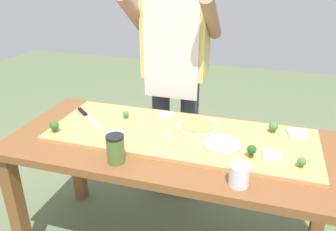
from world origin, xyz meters
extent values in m
cube|color=brown|center=(-0.79, -0.30, 0.35)|extent=(0.07, 0.07, 0.71)
cube|color=brown|center=(-0.79, 0.30, 0.35)|extent=(0.07, 0.07, 0.71)
cube|color=brown|center=(0.79, 0.30, 0.35)|extent=(0.07, 0.07, 0.71)
cube|color=brown|center=(0.00, 0.00, 0.73)|extent=(1.71, 0.73, 0.04)
cube|color=tan|center=(0.01, 0.06, 0.76)|extent=(1.36, 0.51, 0.02)
cube|color=#B7BABF|center=(-0.48, 0.04, 0.77)|extent=(0.17, 0.14, 0.00)
cube|color=black|center=(-0.60, 0.14, 0.78)|extent=(0.10, 0.08, 0.02)
cylinder|color=beige|center=(0.08, 0.16, 0.77)|extent=(0.23, 0.23, 0.01)
cylinder|color=#899E4C|center=(0.08, 0.16, 0.78)|extent=(0.19, 0.19, 0.01)
cylinder|color=beige|center=(0.23, 0.00, 0.77)|extent=(0.19, 0.19, 0.01)
cylinder|color=beige|center=(0.23, 0.00, 0.78)|extent=(0.15, 0.15, 0.01)
cube|color=silver|center=(0.46, -0.04, 0.77)|extent=(0.09, 0.09, 0.01)
cube|color=silver|center=(-0.12, 0.24, 0.77)|extent=(0.08, 0.08, 0.01)
cube|color=silver|center=(-0.31, -0.06, 0.77)|extent=(0.09, 0.09, 0.01)
cube|color=silver|center=(0.58, 0.23, 0.77)|extent=(0.11, 0.11, 0.01)
cylinder|color=#366618|center=(-0.62, -0.12, 0.78)|extent=(0.02, 0.02, 0.02)
sphere|color=#2D6623|center=(-0.62, -0.12, 0.80)|extent=(0.05, 0.05, 0.05)
cylinder|color=#487A23|center=(-0.33, 0.15, 0.77)|extent=(0.02, 0.02, 0.01)
sphere|color=#427F33|center=(-0.33, 0.15, 0.79)|extent=(0.04, 0.04, 0.04)
cylinder|color=#487A23|center=(0.59, -0.09, 0.77)|extent=(0.02, 0.02, 0.02)
sphere|color=#427F33|center=(0.59, -0.09, 0.80)|extent=(0.04, 0.04, 0.04)
cylinder|color=#487A23|center=(0.46, 0.21, 0.78)|extent=(0.02, 0.02, 0.02)
sphere|color=#427F33|center=(0.46, 0.21, 0.80)|extent=(0.05, 0.05, 0.05)
cylinder|color=#2C5915|center=(0.38, -0.07, 0.78)|extent=(0.02, 0.02, 0.03)
sphere|color=#23561E|center=(0.38, -0.07, 0.81)|extent=(0.04, 0.04, 0.04)
cube|color=silver|center=(-0.04, -0.02, 0.78)|extent=(0.02, 0.02, 0.02)
cube|color=white|center=(0.30, -0.12, 0.77)|extent=(0.02, 0.02, 0.01)
cube|color=white|center=(-0.29, 0.26, 0.78)|extent=(0.02, 0.02, 0.02)
cylinder|color=white|center=(0.34, -0.27, 0.79)|extent=(0.08, 0.08, 0.09)
cylinder|color=white|center=(0.34, -0.27, 0.78)|extent=(0.07, 0.07, 0.05)
cylinder|color=#517033|center=(-0.21, -0.25, 0.81)|extent=(0.08, 0.08, 0.12)
cylinder|color=black|center=(-0.21, -0.25, 0.87)|extent=(0.08, 0.08, 0.01)
cylinder|color=#333847|center=(-0.27, 0.58, 0.45)|extent=(0.12, 0.12, 0.90)
cylinder|color=#333847|center=(-0.07, 0.58, 0.45)|extent=(0.12, 0.12, 0.90)
cube|color=#D1C670|center=(-0.17, 0.58, 1.18)|extent=(0.40, 0.20, 0.55)
cube|color=silver|center=(-0.17, 0.47, 1.09)|extent=(0.34, 0.01, 0.60)
cylinder|color=#997056|center=(-0.40, 0.48, 1.30)|extent=(0.08, 0.39, 0.31)
cylinder|color=#997056|center=(0.06, 0.48, 1.30)|extent=(0.08, 0.39, 0.31)
camera|label=1|loc=(0.40, -1.44, 1.58)|focal=36.16mm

